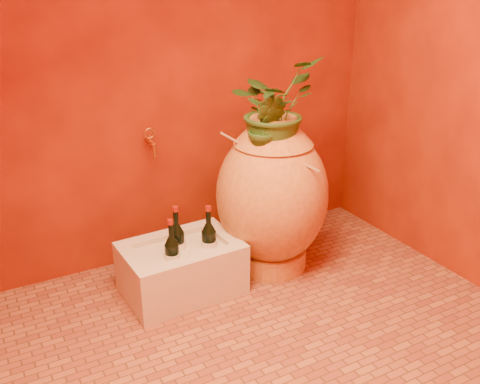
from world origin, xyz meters
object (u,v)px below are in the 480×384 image
stone_basin (182,269)px  wall_tap (151,140)px  wine_bottle_c (209,243)px  wine_bottle_a (172,256)px  wine_bottle_b (177,245)px  amphora (272,195)px

stone_basin → wall_tap: bearing=89.1°
stone_basin → wine_bottle_c: size_ratio=1.87×
wine_bottle_a → wine_bottle_c: bearing=5.7°
wine_bottle_b → wall_tap: bearing=87.3°
wine_bottle_a → wine_bottle_b: bearing=53.0°
amphora → wall_tap: amphora is taller
wine_bottle_b → wine_bottle_c: size_ratio=1.02×
stone_basin → wine_bottle_c: (0.15, -0.04, 0.14)m
wine_bottle_a → wine_bottle_b: size_ratio=0.92×
wine_bottle_a → wine_bottle_b: (0.06, 0.08, 0.01)m
wine_bottle_b → wall_tap: 0.60m
wine_bottle_b → wall_tap: wall_tap is taller
wine_bottle_b → wall_tap: (0.02, 0.37, 0.47)m
wine_bottle_c → wall_tap: bearing=108.1°
wall_tap → wine_bottle_c: bearing=-71.9°
amphora → wall_tap: 0.74m
stone_basin → wine_bottle_a: (-0.07, -0.07, 0.13)m
wine_bottle_c → wall_tap: 0.66m
wall_tap → wine_bottle_b: bearing=-92.7°
amphora → wine_bottle_b: 0.60m
stone_basin → wine_bottle_a: bearing=-138.6°
wine_bottle_a → wall_tap: (0.08, 0.45, 0.48)m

